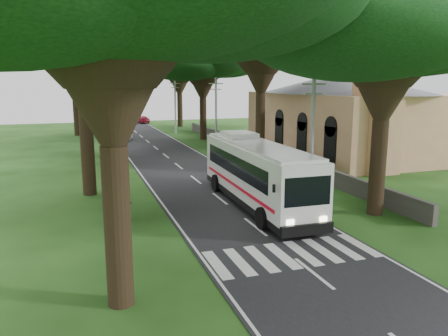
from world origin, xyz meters
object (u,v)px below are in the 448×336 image
object	(u,v)px
pole_near	(312,136)
pole_mid	(216,114)
pole_far	(175,105)
distant_car_c	(141,119)
church	(341,108)
coach_bus	(256,172)
distant_car_b	(121,126)
distant_car_a	(126,135)
pedestrian	(128,205)

from	to	relation	value
pole_near	pole_mid	size ratio (longest dim) A/B	1.00
pole_far	distant_car_c	size ratio (longest dim) A/B	1.75
church	pole_near	size ratio (longest dim) A/B	3.00
pole_far	coach_bus	xyz separation A→B (m)	(-3.82, -40.07, -2.09)
distant_car_b	distant_car_a	bearing A→B (deg)	-108.59
coach_bus	pole_near	bearing A→B (deg)	2.52
pole_near	pole_mid	world-z (taller)	same
pole_mid	distant_car_c	distance (m)	38.92
distant_car_b	pole_mid	bearing A→B (deg)	-90.68
pole_mid	pole_far	bearing A→B (deg)	90.00
pole_mid	distant_car_a	size ratio (longest dim) A/B	2.08
church	coach_bus	xyz separation A→B (m)	(-16.18, -15.62, -2.82)
church	distant_car_a	bearing A→B (deg)	137.40
church	distant_car_c	distance (m)	45.82
pole_far	distant_car_a	size ratio (longest dim) A/B	2.08
pole_mid	distant_car_b	distance (m)	28.82
church	pedestrian	bearing A→B (deg)	-146.00
pole_near	distant_car_a	bearing A→B (deg)	103.16
church	coach_bus	bearing A→B (deg)	-136.02
distant_car_b	pedestrian	bearing A→B (deg)	-110.65
pole_far	distant_car_a	xyz separation A→B (m)	(-8.01, -5.72, -3.50)
pole_mid	pedestrian	world-z (taller)	pole_mid
pole_far	distant_car_b	distance (m)	11.14
distant_car_c	pole_mid	bearing A→B (deg)	75.48
pole_mid	coach_bus	distance (m)	20.54
distant_car_a	pole_near	bearing A→B (deg)	117.82
church	distant_car_b	bearing A→B (deg)	121.44
pedestrian	distant_car_a	bearing A→B (deg)	-2.95
church	distant_car_c	world-z (taller)	church
pedestrian	church	bearing A→B (deg)	-52.92
pole_mid	distant_car_b	world-z (taller)	pole_mid
pole_mid	distant_car_b	size ratio (longest dim) A/B	2.26
pole_far	distant_car_b	xyz separation A→B (m)	(-7.27, 7.66, -3.57)
church	pedestrian	distance (m)	29.31
distant_car_c	distant_car_a	bearing A→B (deg)	59.05
pole_far	pedestrian	distance (m)	42.47
church	distant_car_a	distance (m)	28.00
church	coach_bus	world-z (taller)	church
pole_near	coach_bus	world-z (taller)	pole_near
pole_near	pole_mid	distance (m)	20.00
distant_car_b	distant_car_c	distance (m)	12.01
coach_bus	distant_car_a	world-z (taller)	coach_bus
church	pole_near	distance (m)	19.88
church	pedestrian	size ratio (longest dim) A/B	13.81
pole_near	pedestrian	world-z (taller)	pole_near
church	pole_mid	xyz separation A→B (m)	(-12.36, 4.45, -0.73)
distant_car_a	distant_car_c	world-z (taller)	distant_car_c
distant_car_c	pedestrian	size ratio (longest dim) A/B	2.63
pole_far	distant_car_b	world-z (taller)	pole_far
pole_far	pedestrian	size ratio (longest dim) A/B	4.60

